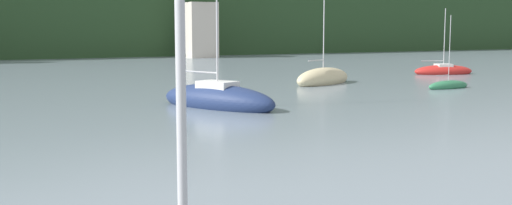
{
  "coord_description": "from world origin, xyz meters",
  "views": [
    {
      "loc": [
        -10.35,
        23.5,
        4.71
      ],
      "look_at": [
        0.0,
        44.21,
        1.89
      ],
      "focal_mm": 42.92,
      "sensor_mm": 36.0,
      "label": 1
    }
  ],
  "objects_px": {
    "shore_building_central": "(201,25)",
    "sailboat_far_8": "(443,71)",
    "sailboat_far_4": "(323,79)",
    "sailboat_far_3": "(448,86)",
    "sailboat_far_6": "(217,99)"
  },
  "relations": [
    {
      "from": "shore_building_central",
      "to": "sailboat_far_4",
      "type": "xyz_separation_m",
      "value": [
        -7.89,
        -48.34,
        -4.83
      ]
    },
    {
      "from": "sailboat_far_6",
      "to": "sailboat_far_4",
      "type": "bearing_deg",
      "value": 100.56
    },
    {
      "from": "sailboat_far_4",
      "to": "sailboat_far_6",
      "type": "xyz_separation_m",
      "value": [
        -14.14,
        -10.39,
        0.05
      ]
    },
    {
      "from": "sailboat_far_4",
      "to": "sailboat_far_3",
      "type": "bearing_deg",
      "value": -76.17
    },
    {
      "from": "shore_building_central",
      "to": "sailboat_far_8",
      "type": "xyz_separation_m",
      "value": [
        9.14,
        -44.6,
        -4.94
      ]
    },
    {
      "from": "sailboat_far_4",
      "to": "sailboat_far_8",
      "type": "distance_m",
      "value": 17.43
    },
    {
      "from": "sailboat_far_8",
      "to": "sailboat_far_4",
      "type": "bearing_deg",
      "value": -149.76
    },
    {
      "from": "shore_building_central",
      "to": "sailboat_far_3",
      "type": "relative_size",
      "value": 1.82
    },
    {
      "from": "shore_building_central",
      "to": "sailboat_far_6",
      "type": "distance_m",
      "value": 62.91
    },
    {
      "from": "sailboat_far_3",
      "to": "sailboat_far_6",
      "type": "relative_size",
      "value": 0.56
    },
    {
      "from": "sailboat_far_3",
      "to": "sailboat_far_8",
      "type": "relative_size",
      "value": 0.84
    },
    {
      "from": "shore_building_central",
      "to": "sailboat_far_8",
      "type": "height_order",
      "value": "shore_building_central"
    },
    {
      "from": "sailboat_far_3",
      "to": "sailboat_far_8",
      "type": "distance_m",
      "value": 15.54
    },
    {
      "from": "sailboat_far_3",
      "to": "sailboat_far_8",
      "type": "xyz_separation_m",
      "value": [
        10.42,
        11.53,
        0.12
      ]
    },
    {
      "from": "sailboat_far_8",
      "to": "sailboat_far_6",
      "type": "bearing_deg",
      "value": -137.77
    }
  ]
}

